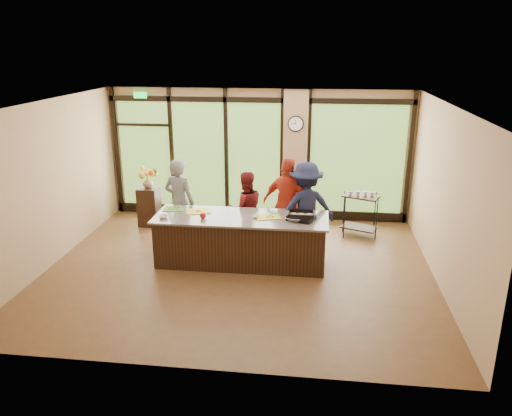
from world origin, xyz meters
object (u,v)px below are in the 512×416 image
(cook_left, at_px, (180,202))
(island_base, at_px, (241,241))
(flower_stand, at_px, (149,206))
(bar_cart, at_px, (360,209))
(roasting_pan, at_px, (301,218))
(cook_right, at_px, (306,208))

(cook_left, bearing_deg, island_base, 167.87)
(island_base, relative_size, flower_stand, 3.53)
(flower_stand, height_order, bar_cart, bar_cart)
(roasting_pan, relative_size, flower_stand, 0.52)
(cook_left, relative_size, flower_stand, 2.05)
(cook_right, bearing_deg, bar_cart, -158.18)
(island_base, relative_size, cook_right, 1.71)
(roasting_pan, xyz_separation_m, flower_stand, (-3.48, 1.83, -0.52))
(island_base, height_order, bar_cart, bar_cart)
(island_base, bearing_deg, bar_cart, 36.19)
(island_base, height_order, flower_stand, island_base)
(island_base, xyz_separation_m, bar_cart, (2.30, 1.69, 0.16))
(bar_cart, bearing_deg, flower_stand, -158.57)
(island_base, xyz_separation_m, cook_left, (-1.37, 0.74, 0.46))
(cook_left, bearing_deg, roasting_pan, 178.73)
(island_base, distance_m, cook_right, 1.44)
(cook_left, height_order, cook_right, cook_right)
(cook_right, xyz_separation_m, bar_cart, (1.14, 0.97, -0.31))
(cook_left, xyz_separation_m, roasting_pan, (2.47, -0.79, 0.06))
(roasting_pan, xyz_separation_m, bar_cart, (1.20, 1.73, -0.36))
(cook_right, height_order, flower_stand, cook_right)
(island_base, bearing_deg, roasting_pan, -2.28)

